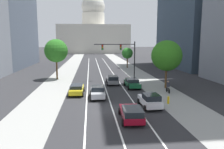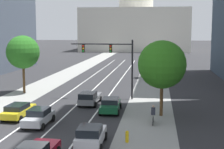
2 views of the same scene
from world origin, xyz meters
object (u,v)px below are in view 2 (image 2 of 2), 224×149
object	(u,v)px
car_green	(111,105)
car_silver	(39,117)
street_tree_near_left	(23,52)
traffic_signal_mast	(113,57)
capitol_building	(136,22)
cyclist	(153,115)
street_tree_mid_right	(162,65)
car_yellow	(18,110)
street_tree_near_right	(151,55)
car_white	(91,135)
car_gray	(89,98)
fire_hydrant	(127,136)

from	to	relation	value
car_green	car_silver	world-z (taller)	car_silver
street_tree_near_left	car_green	bearing A→B (deg)	-34.92
traffic_signal_mast	street_tree_near_left	size ratio (longest dim) A/B	0.99
capitol_building	car_green	size ratio (longest dim) A/B	8.83
cyclist	capitol_building	bearing A→B (deg)	5.68
traffic_signal_mast	street_tree_mid_right	bearing A→B (deg)	-52.80
capitol_building	car_yellow	world-z (taller)	capitol_building
car_silver	car_green	bearing A→B (deg)	-43.82
car_silver	street_tree_mid_right	world-z (taller)	street_tree_mid_right
capitol_building	car_green	xyz separation A→B (m)	(4.19, -104.76, -10.38)
car_green	street_tree_near_right	bearing A→B (deg)	-9.99
car_yellow	car_green	bearing A→B (deg)	-65.88
car_yellow	car_white	world-z (taller)	car_white
street_tree_near_left	street_tree_near_right	xyz separation A→B (m)	(16.34, 16.45, -1.48)
capitol_building	cyclist	distance (m)	109.56
car_green	car_gray	distance (m)	4.11
cyclist	car_white	bearing A→B (deg)	147.25
car_silver	street_tree_near_right	world-z (taller)	street_tree_near_right
car_green	car_gray	bearing A→B (deg)	40.79
capitol_building	car_silver	world-z (taller)	capitol_building
car_green	traffic_signal_mast	world-z (taller)	traffic_signal_mast
car_yellow	capitol_building	bearing A→B (deg)	-1.03
car_white	cyclist	xyz separation A→B (m)	(4.38, 6.51, 0.04)
car_silver	street_tree_near_left	xyz separation A→B (m)	(-7.24, 14.70, 4.64)
street_tree_near_left	car_silver	bearing A→B (deg)	-63.79
car_white	capitol_building	bearing A→B (deg)	0.84
car_yellow	street_tree_mid_right	world-z (taller)	street_tree_mid_right
car_silver	street_tree_near_right	bearing A→B (deg)	-15.96
capitol_building	car_white	bearing A→B (deg)	-87.92
street_tree_near_left	cyclist	bearing A→B (deg)	-36.93
car_yellow	car_white	xyz separation A→B (m)	(8.38, -6.95, 0.08)
street_tree_near_right	street_tree_mid_right	world-z (taller)	street_tree_mid_right
capitol_building	car_silver	size ratio (longest dim) A/B	9.78
car_silver	street_tree_near_left	world-z (taller)	street_tree_near_left
car_yellow	street_tree_near_right	distance (m)	31.45
car_gray	street_tree_mid_right	xyz separation A→B (m)	(7.92, -3.85, 4.23)
fire_hydrant	street_tree_near_left	xyz separation A→B (m)	(-15.35, 18.22, 4.95)
capitol_building	traffic_signal_mast	size ratio (longest dim) A/B	5.45
capitol_building	fire_hydrant	distance (m)	114.73
car_silver	car_white	world-z (taller)	car_white
car_yellow	cyclist	world-z (taller)	cyclist
street_tree_near_right	car_white	bearing A→B (deg)	-95.59
cyclist	street_tree_near_left	size ratio (longest dim) A/B	0.23
car_silver	car_gray	bearing A→B (deg)	-17.31
capitol_building	street_tree_near_left	size ratio (longest dim) A/B	5.39
traffic_signal_mast	car_yellow	bearing A→B (deg)	-127.38
fire_hydrant	street_tree_near_right	world-z (taller)	street_tree_near_right
car_green	cyclist	world-z (taller)	cyclist
car_yellow	street_tree_near_left	world-z (taller)	street_tree_near_left
car_yellow	street_tree_near_right	xyz separation A→B (m)	(11.90, 28.94, 3.20)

